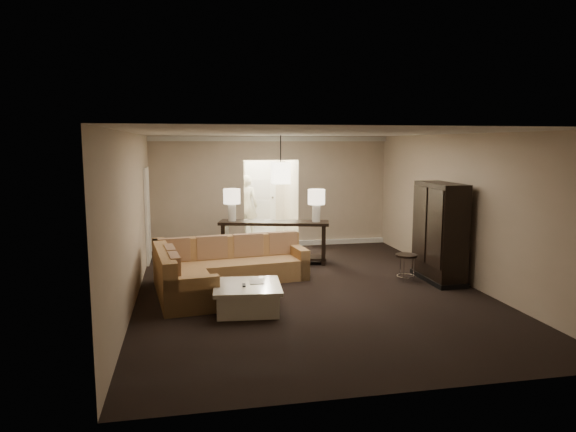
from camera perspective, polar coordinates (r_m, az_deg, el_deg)
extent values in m
plane|color=black|center=(9.41, 2.21, -8.10)|extent=(8.00, 8.00, 0.00)
cube|color=#BFA990|center=(13.02, -1.85, 2.70)|extent=(6.00, 0.04, 2.80)
cube|color=#BFA990|center=(5.38, 12.30, -5.29)|extent=(6.00, 0.04, 2.80)
cube|color=#BFA990|center=(8.92, -16.84, -0.15)|extent=(0.04, 8.00, 2.80)
cube|color=#BFA990|center=(10.24, 18.81, 0.79)|extent=(0.04, 8.00, 2.80)
cube|color=silver|center=(9.04, 2.31, 9.20)|extent=(6.00, 8.00, 0.02)
cube|color=silver|center=(12.91, -1.85, 8.57)|extent=(6.00, 0.10, 0.12)
cube|color=silver|center=(13.16, -1.79, -3.13)|extent=(6.00, 0.10, 0.12)
cube|color=white|center=(11.72, -15.33, 0.09)|extent=(0.05, 0.90, 2.10)
cube|color=beige|center=(14.19, -2.49, -2.56)|extent=(1.40, 2.00, 0.01)
cube|color=#F4E7C8|center=(13.91, -5.38, 3.02)|extent=(0.04, 2.00, 2.80)
cube|color=#F4E7C8|center=(14.12, 0.29, 3.13)|extent=(0.04, 2.00, 2.80)
cube|color=#F4E7C8|center=(14.99, -3.11, 3.41)|extent=(1.40, 0.04, 2.80)
cube|color=white|center=(14.99, -3.08, 2.07)|extent=(0.90, 0.05, 2.10)
cube|color=brown|center=(9.91, -6.23, -6.11)|extent=(2.95, 1.22, 0.40)
cube|color=brown|center=(8.70, -11.18, -8.24)|extent=(1.02, 1.43, 0.40)
cube|color=brown|center=(10.12, -6.65, -3.38)|extent=(2.87, 0.59, 0.44)
cube|color=brown|center=(9.02, -13.64, -4.97)|extent=(0.52, 2.30, 0.44)
cube|color=brown|center=(10.24, 1.11, -5.04)|extent=(0.30, 0.88, 0.59)
cube|color=brown|center=(8.13, -10.66, -8.70)|extent=(0.88, 0.30, 0.59)
cube|color=#8A6449|center=(9.91, -12.55, -3.66)|extent=(0.61, 0.23, 0.44)
cube|color=#8A6449|center=(10.00, -8.47, -3.44)|extent=(0.61, 0.23, 0.44)
cube|color=#8A6449|center=(10.15, -4.48, -3.21)|extent=(0.61, 0.23, 0.44)
cube|color=#8A6449|center=(10.34, -0.63, -2.97)|extent=(0.61, 0.23, 0.44)
cube|color=#8A6449|center=(9.12, -12.98, -4.68)|extent=(0.22, 0.59, 0.44)
cube|color=#8A6449|center=(8.48, -12.52, -5.65)|extent=(0.22, 0.59, 0.44)
cube|color=beige|center=(8.23, -4.53, -9.23)|extent=(1.02, 1.02, 0.36)
cube|color=beige|center=(8.17, -4.55, -7.84)|extent=(1.13, 1.13, 0.06)
cube|color=black|center=(8.11, -4.92, -7.66)|extent=(0.07, 0.17, 0.02)
cube|color=beige|center=(8.32, -3.50, -7.28)|extent=(0.26, 0.33, 0.01)
cube|color=black|center=(11.25, -1.57, -0.75)|extent=(2.46, 1.15, 0.07)
cube|color=black|center=(11.48, -6.99, -2.95)|extent=(0.21, 0.50, 0.87)
cube|color=black|center=(11.28, 3.97, -3.11)|extent=(0.21, 0.50, 0.87)
cube|color=black|center=(11.39, -1.55, -4.55)|extent=(2.34, 1.07, 0.04)
cube|color=black|center=(10.18, 16.52, -1.74)|extent=(0.52, 1.26, 1.89)
cube|color=black|center=(9.76, 16.00, -1.33)|extent=(0.03, 0.56, 1.44)
cube|color=black|center=(10.32, 14.41, -0.78)|extent=(0.03, 0.56, 1.44)
cube|color=black|center=(10.37, 16.31, -6.64)|extent=(0.56, 1.31, 0.09)
cylinder|color=black|center=(10.09, 13.01, -4.28)|extent=(0.41, 0.41, 0.04)
torus|color=silver|center=(10.18, 12.94, -6.50)|extent=(0.34, 0.34, 0.02)
cylinder|color=silver|center=(10.19, 13.84, -5.65)|extent=(0.02, 0.02, 0.49)
cylinder|color=silver|center=(10.26, 12.34, -5.51)|extent=(0.02, 0.02, 0.49)
cylinder|color=silver|center=(10.00, 12.72, -5.88)|extent=(0.02, 0.02, 0.49)
cylinder|color=silver|center=(11.34, -6.24, 0.41)|extent=(0.17, 0.17, 0.38)
cylinder|color=#FFE5BF|center=(11.30, -6.27, 2.19)|extent=(0.37, 0.37, 0.33)
cylinder|color=silver|center=(11.17, 3.16, 0.33)|extent=(0.17, 0.17, 0.38)
cylinder|color=#FFE5BF|center=(11.12, 3.18, 2.14)|extent=(0.37, 0.37, 0.33)
cylinder|color=black|center=(11.68, -0.83, 7.49)|extent=(0.02, 0.02, 0.60)
cube|color=#FFEEC6|center=(11.70, -0.82, 4.80)|extent=(0.38, 0.38, 0.48)
imported|color=beige|center=(14.58, -4.62, 1.54)|extent=(0.82, 0.70, 1.93)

